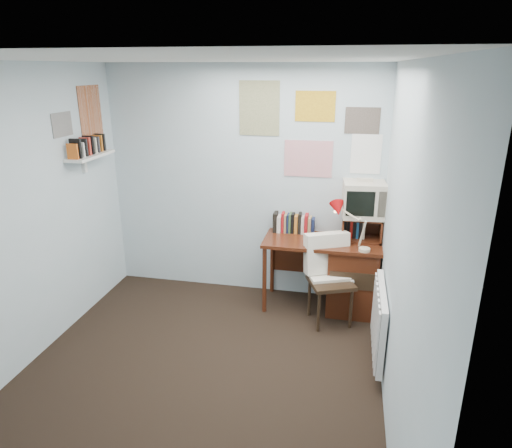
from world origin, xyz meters
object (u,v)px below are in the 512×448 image
Objects in this scene: radiator at (379,321)px; desk_chair at (331,283)px; tv_riser at (362,228)px; wall_shelf at (90,156)px; desk at (347,274)px; desk_lamp at (366,232)px; crt_tv at (364,197)px.

desk_chair is at bearing 125.14° from radiator.
tv_riser reaches higher than radiator.
tv_riser is 2.83m from wall_shelf.
desk is 2.87m from wall_shelf.
desk_lamp is 0.97× the size of crt_tv.
radiator is 3.15m from wall_shelf.
crt_tv is at bearing 99.33° from radiator.
desk is at bearing 136.68° from desk_lamp.
desk_chair is at bearing 1.78° from wall_shelf.
desk_lamp is at bearing 101.05° from radiator.
wall_shelf is (-2.57, -0.38, 1.21)m from desk.
desk_chair is 2.10× the size of crt_tv.
desk is 2.90× the size of crt_tv.
desk_lamp reaches higher than tv_riser.
desk_chair is at bearing -151.38° from desk_lamp.
tv_riser is at bearing 34.56° from desk_chair.
tv_riser is (-0.03, 0.32, -0.08)m from desk_lamp.
desk_lamp is at bearing -89.19° from crt_tv.
radiator is (0.17, -1.04, -0.47)m from tv_riser.
crt_tv is (0.11, 0.13, 0.80)m from desk.
wall_shelf is (-2.86, 0.55, 1.20)m from radiator.
desk_lamp reaches higher than desk_chair.
desk_chair is 2.70m from wall_shelf.
desk_lamp is 0.50× the size of radiator.
crt_tv is 0.52× the size of radiator.
desk_lamp is 0.91m from radiator.
desk_lamp reaches higher than desk.
crt_tv is (-0.03, 0.34, 0.24)m from desk_lamp.
desk_lamp is at bearing 3.47° from wall_shelf.
desk is 1.50× the size of radiator.
desk_lamp reaches higher than radiator.
radiator is at bearing -72.76° from desk.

